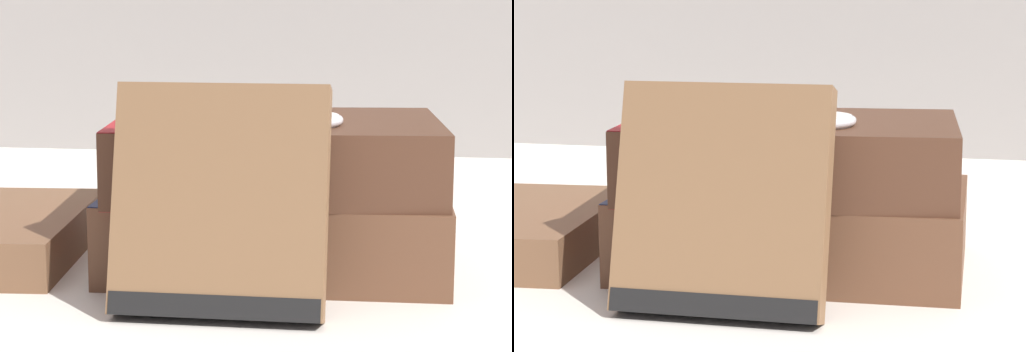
% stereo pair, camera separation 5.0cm
% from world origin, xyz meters
% --- Properties ---
extents(ground_plane, '(3.00, 3.00, 0.00)m').
position_xyz_m(ground_plane, '(0.00, 0.00, 0.00)').
color(ground_plane, silver).
extents(book_flat_bottom, '(0.21, 0.15, 0.05)m').
position_xyz_m(book_flat_bottom, '(0.05, 0.04, 0.02)').
color(book_flat_bottom, brown).
rests_on(book_flat_bottom, ground_plane).
extents(book_flat_top, '(0.20, 0.15, 0.04)m').
position_xyz_m(book_flat_top, '(0.05, 0.03, 0.07)').
color(book_flat_top, '#4C2D1E').
rests_on(book_flat_top, book_flat_bottom).
extents(book_leaning_front, '(0.11, 0.05, 0.12)m').
position_xyz_m(book_leaning_front, '(0.04, -0.06, 0.06)').
color(book_leaning_front, brown).
rests_on(book_leaning_front, ground_plane).
extents(pocket_watch, '(0.05, 0.05, 0.01)m').
position_xyz_m(pocket_watch, '(0.07, 0.01, 0.09)').
color(pocket_watch, white).
rests_on(pocket_watch, book_flat_top).
extents(reading_glasses, '(0.10, 0.07, 0.00)m').
position_xyz_m(reading_glasses, '(-0.01, 0.17, 0.00)').
color(reading_glasses, black).
rests_on(reading_glasses, ground_plane).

